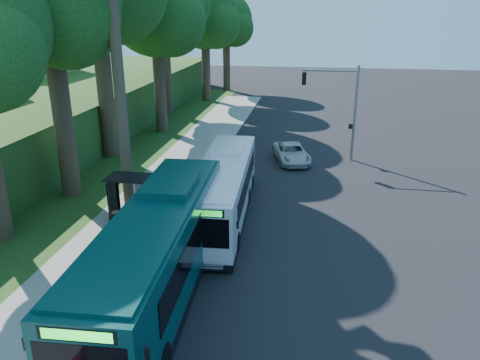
% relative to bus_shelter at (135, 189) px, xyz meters
% --- Properties ---
extents(ground, '(140.00, 140.00, 0.00)m').
position_rel_bus_shelter_xyz_m(ground, '(7.26, 2.86, -1.81)').
color(ground, black).
rests_on(ground, ground).
extents(sidewalk, '(4.50, 70.00, 0.12)m').
position_rel_bus_shelter_xyz_m(sidewalk, '(-0.04, 2.86, -1.75)').
color(sidewalk, gray).
rests_on(sidewalk, ground).
extents(red_curb, '(0.25, 30.00, 0.13)m').
position_rel_bus_shelter_xyz_m(red_curb, '(2.26, -1.14, -1.74)').
color(red_curb, maroon).
rests_on(red_curb, ground).
extents(grass_verge, '(8.00, 70.00, 0.06)m').
position_rel_bus_shelter_xyz_m(grass_verge, '(-5.74, 7.86, -1.78)').
color(grass_verge, '#234719').
rests_on(grass_verge, ground).
extents(bus_shelter, '(3.20, 1.51, 2.55)m').
position_rel_bus_shelter_xyz_m(bus_shelter, '(0.00, 0.00, 0.00)').
color(bus_shelter, black).
rests_on(bus_shelter, ground).
extents(stop_sign_pole, '(0.35, 0.06, 3.17)m').
position_rel_bus_shelter_xyz_m(stop_sign_pole, '(1.86, -2.14, 0.28)').
color(stop_sign_pole, gray).
rests_on(stop_sign_pole, ground).
extents(traffic_signal_pole, '(4.10, 0.30, 7.00)m').
position_rel_bus_shelter_xyz_m(traffic_signal_pole, '(11.04, 12.86, 2.62)').
color(traffic_signal_pole, gray).
rests_on(traffic_signal_pole, ground).
extents(hillside_backdrop, '(24.00, 60.00, 8.80)m').
position_rel_bus_shelter_xyz_m(hillside_backdrop, '(-19.04, 17.96, 0.63)').
color(hillside_backdrop, '#234719').
rests_on(hillside_backdrop, ground).
extents(tree_0, '(8.40, 8.00, 15.70)m').
position_rel_bus_shelter_xyz_m(tree_0, '(-5.14, 2.84, 9.40)').
color(tree_0, '#382B1E').
rests_on(tree_0, ground).
extents(tree_2, '(8.82, 8.40, 15.12)m').
position_rel_bus_shelter_xyz_m(tree_2, '(-4.64, 18.84, 8.67)').
color(tree_2, '#382B1E').
rests_on(tree_2, ground).
extents(tree_4, '(8.40, 8.00, 14.14)m').
position_rel_bus_shelter_xyz_m(tree_4, '(-4.14, 34.84, 7.92)').
color(tree_4, '#382B1E').
rests_on(tree_4, ground).
extents(tree_5, '(7.35, 7.00, 12.86)m').
position_rel_bus_shelter_xyz_m(tree_5, '(-3.16, 42.84, 7.16)').
color(tree_5, '#382B1E').
rests_on(tree_5, ground).
extents(white_bus, '(3.12, 11.75, 3.47)m').
position_rel_bus_shelter_xyz_m(white_bus, '(4.54, 1.20, -0.11)').
color(white_bus, white).
rests_on(white_bus, ground).
extents(teal_bus, '(3.46, 13.53, 4.00)m').
position_rel_bus_shelter_xyz_m(teal_bus, '(3.45, -6.38, 0.15)').
color(teal_bus, '#0A3B39').
rests_on(teal_bus, ground).
extents(pickup, '(3.40, 5.20, 1.33)m').
position_rel_bus_shelter_xyz_m(pickup, '(7.60, 11.74, -1.14)').
color(pickup, beige).
rests_on(pickup, ground).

